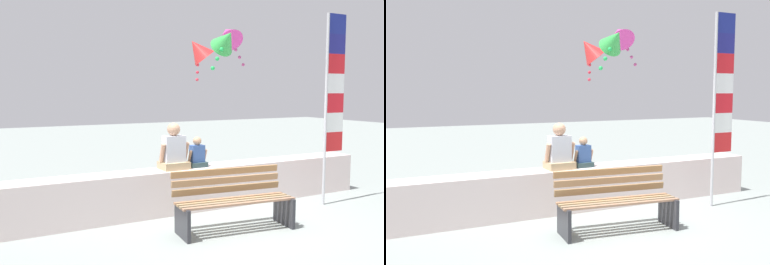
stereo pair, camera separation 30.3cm
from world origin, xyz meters
The scene contains 9 objects.
ground_plane centered at (0.00, 0.00, 0.00)m, with size 40.00×40.00×0.00m, color gray.
seawall_ledge centered at (0.00, 1.09, 0.37)m, with size 6.84×0.56×0.73m, color silver.
park_bench centered at (-0.12, -0.19, 0.42)m, with size 1.83×0.81×0.88m.
person_adult centered at (-0.48, 1.07, 1.04)m, with size 0.51×0.38×0.78m.
person_child centered at (-0.04, 1.07, 0.94)m, with size 0.34×0.25×0.52m.
flag_banner centered at (2.23, 0.22, 2.00)m, with size 0.45×0.05×3.39m.
kite_magenta centered at (2.25, 3.66, 3.40)m, with size 0.80×0.86×1.15m.
kite_green centered at (0.93, 1.69, 3.00)m, with size 0.58×0.62×0.89m.
kite_red centered at (1.62, 4.04, 3.04)m, with size 0.97×0.87×1.15m.
Camera 2 is at (-3.33, -5.56, 2.05)m, focal length 40.55 mm.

